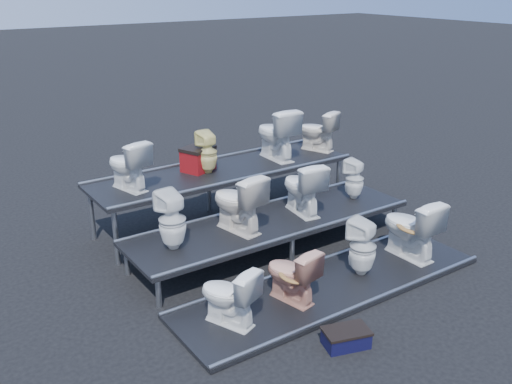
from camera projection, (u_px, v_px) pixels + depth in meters
ground at (271, 250)px, 8.18m from camera, size 80.00×80.00×0.00m
tier_front at (331, 286)px, 7.17m from camera, size 4.20×1.20×0.06m
tier_mid at (271, 235)px, 8.10m from camera, size 4.20×1.20×0.46m
tier_back at (224, 195)px, 9.03m from camera, size 4.20×1.20×0.86m
toilet_0 at (228, 296)px, 6.24m from camera, size 0.62×0.78×0.70m
toilet_1 at (291, 274)px, 6.69m from camera, size 0.52×0.74×0.69m
toilet_2 at (363, 247)px, 7.28m from camera, size 0.43×0.44×0.76m
toilet_3 at (410, 227)px, 7.73m from camera, size 0.49×0.85×0.86m
toilet_4 at (172, 220)px, 7.08m from camera, size 0.38×0.39×0.76m
toilet_5 at (237, 202)px, 7.58m from camera, size 0.59×0.87×0.82m
toilet_6 at (302, 187)px, 8.16m from camera, size 0.54×0.82×0.78m
toilet_7 at (355, 179)px, 8.73m from camera, size 0.34×0.34×0.62m
toilet_8 at (128, 165)px, 7.94m from camera, size 0.56×0.78×0.72m
toilet_9 at (207, 152)px, 8.62m from camera, size 0.30×0.30×0.65m
toilet_10 at (276, 133)px, 9.26m from camera, size 0.51×0.85×0.85m
toilet_11 at (317, 131)px, 9.75m from camera, size 0.60×0.77×0.69m
red_crate at (198, 160)px, 8.78m from camera, size 0.56×0.51×0.33m
step_stool at (346, 339)px, 6.04m from camera, size 0.53×0.40×0.17m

